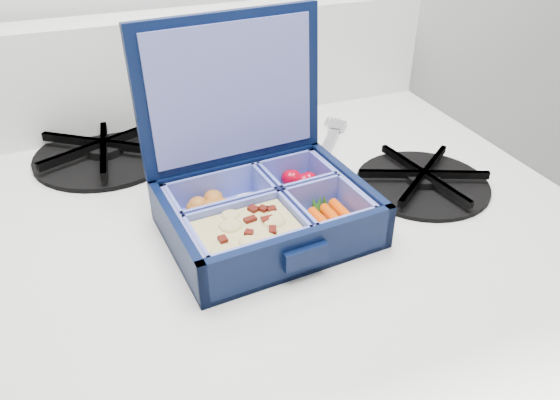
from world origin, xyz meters
name	(u,v)px	position (x,y,z in m)	size (l,w,h in m)	color
bento_box	(267,213)	(-0.27, 1.62, 1.01)	(0.20, 0.16, 0.05)	black
burner_grate	(423,177)	(-0.06, 1.64, 1.00)	(0.16, 0.16, 0.02)	black
burner_grate_rear	(105,150)	(-0.41, 1.86, 1.00)	(0.18, 0.18, 0.02)	black
fork	(323,155)	(-0.14, 1.75, 0.99)	(0.03, 0.20, 0.01)	#B6B3C7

